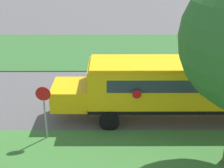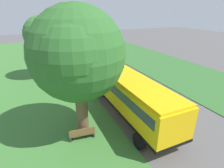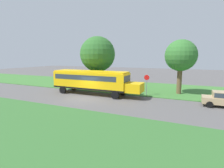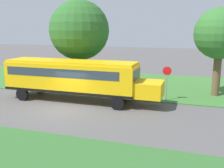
{
  "view_description": "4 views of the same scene",
  "coord_description": "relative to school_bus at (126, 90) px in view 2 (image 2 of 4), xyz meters",
  "views": [
    {
      "loc": [
        -17.18,
        3.46,
        8.54
      ],
      "look_at": [
        -0.56,
        3.4,
        1.06
      ],
      "focal_mm": 50.0,
      "sensor_mm": 36.0,
      "label": 1
    },
    {
      "loc": [
        -8.66,
        -11.2,
        7.67
      ],
      "look_at": [
        -2.28,
        2.94,
        1.15
      ],
      "focal_mm": 28.0,
      "sensor_mm": 36.0,
      "label": 2
    },
    {
      "loc": [
        17.45,
        11.67,
        5.04
      ],
      "look_at": [
        -0.48,
        3.5,
        1.95
      ],
      "focal_mm": 28.0,
      "sensor_mm": 36.0,
      "label": 3
    },
    {
      "loc": [
        15.59,
        8.66,
        5.66
      ],
      "look_at": [
        -2.73,
        2.67,
        1.5
      ],
      "focal_mm": 42.0,
      "sensor_mm": 36.0,
      "label": 4
    }
  ],
  "objects": [
    {
      "name": "ground_plane",
      "position": [
        2.54,
        0.36,
        -1.92
      ],
      "size": [
        120.0,
        120.0,
        0.0
      ],
      "primitive_type": "plane",
      "color": "#565454"
    },
    {
      "name": "grass_verge",
      "position": [
        -7.46,
        0.36,
        -1.88
      ],
      "size": [
        12.0,
        80.0,
        0.08
      ],
      "primitive_type": "cube",
      "color": "#3D7533",
      "rests_on": "ground"
    },
    {
      "name": "grass_far_side",
      "position": [
        11.54,
        0.36,
        -1.89
      ],
      "size": [
        10.0,
        80.0,
        0.07
      ],
      "primitive_type": "cube",
      "color": "#33662D",
      "rests_on": "ground"
    },
    {
      "name": "school_bus",
      "position": [
        0.0,
        0.0,
        0.0
      ],
      "size": [
        2.84,
        12.42,
        3.16
      ],
      "color": "yellow",
      "rests_on": "ground"
    },
    {
      "name": "car_tan_nearest",
      "position": [
        -0.26,
        15.35,
        -1.05
      ],
      "size": [
        2.02,
        4.4,
        1.56
      ],
      "color": "tan",
      "rests_on": "ground"
    },
    {
      "name": "car_green_middle",
      "position": [
        -0.26,
        21.23,
        -1.05
      ],
      "size": [
        2.02,
        4.4,
        1.56
      ],
      "color": "#236038",
      "rests_on": "ground"
    },
    {
      "name": "oak_tree_beside_bus",
      "position": [
        -4.02,
        -1.51,
        3.53
      ],
      "size": [
        5.41,
        5.43,
        8.13
      ],
      "color": "brown",
      "rests_on": "ground"
    },
    {
      "name": "oak_tree_roadside_mid",
      "position": [
        -5.07,
        10.64,
        3.25
      ],
      "size": [
        4.14,
        4.14,
        7.28
      ],
      "color": "brown",
      "rests_on": "ground"
    },
    {
      "name": "stop_sign",
      "position": [
        -2.06,
        6.88,
        -0.19
      ],
      "size": [
        0.08,
        0.68,
        2.74
      ],
      "color": "gray",
      "rests_on": "ground"
    },
    {
      "name": "park_bench",
      "position": [
        -4.16,
        -1.85,
        -1.45
      ],
      "size": [
        1.65,
        0.68,
        0.92
      ],
      "color": "brown",
      "rests_on": "ground"
    }
  ]
}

